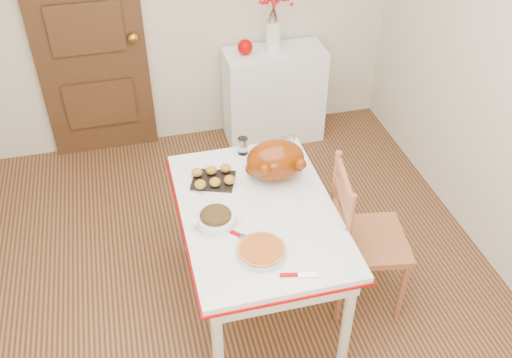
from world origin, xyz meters
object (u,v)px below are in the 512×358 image
object	(u,v)px
chair_oak	(369,238)
turkey_platter	(275,162)
sideboard	(274,95)
pumpkin_pie	(261,250)
kitchen_table	(258,257)

from	to	relation	value
chair_oak	turkey_platter	bearing A→B (deg)	62.90
sideboard	chair_oak	size ratio (longest dim) A/B	0.82
pumpkin_pie	turkey_platter	bearing A→B (deg)	67.97
sideboard	pumpkin_pie	xyz separation A→B (m)	(-0.66, -2.11, 0.38)
kitchen_table	pumpkin_pie	size ratio (longest dim) A/B	4.88
chair_oak	pumpkin_pie	size ratio (longest dim) A/B	3.84
kitchen_table	turkey_platter	size ratio (longest dim) A/B	3.16
turkey_platter	pumpkin_pie	distance (m)	0.63
pumpkin_pie	sideboard	bearing A→B (deg)	72.56
kitchen_table	turkey_platter	xyz separation A→B (m)	(0.16, 0.24, 0.51)
sideboard	turkey_platter	xyz separation A→B (m)	(-0.43, -1.53, 0.48)
chair_oak	sideboard	bearing A→B (deg)	11.11
kitchen_table	chair_oak	world-z (taller)	chair_oak
sideboard	kitchen_table	bearing A→B (deg)	-108.50
chair_oak	turkey_platter	xyz separation A→B (m)	(-0.48, 0.36, 0.39)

